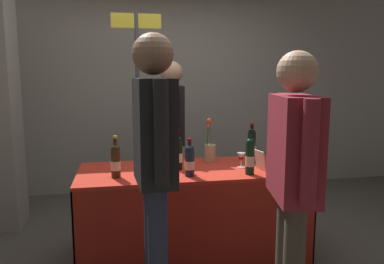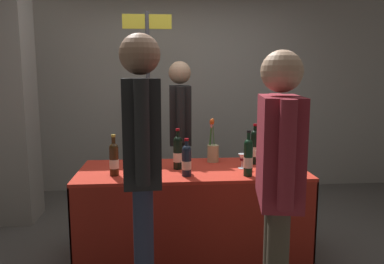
{
  "view_description": "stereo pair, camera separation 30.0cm",
  "coord_description": "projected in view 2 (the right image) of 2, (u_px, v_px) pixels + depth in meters",
  "views": [
    {
      "loc": [
        -0.55,
        -2.92,
        1.51
      ],
      "look_at": [
        0.0,
        0.0,
        1.05
      ],
      "focal_mm": 35.28,
      "sensor_mm": 36.0,
      "label": 1
    },
    {
      "loc": [
        -0.25,
        -2.96,
        1.51
      ],
      "look_at": [
        0.0,
        0.0,
        1.05
      ],
      "focal_mm": 35.28,
      "sensor_mm": 36.0,
      "label": 2
    }
  ],
  "objects": [
    {
      "name": "brochure_stand",
      "position": [
        260.0,
        162.0,
        2.95
      ],
      "size": [
        0.06,
        0.13,
        0.16
      ],
      "primitive_type": "cube",
      "rotation": [
        0.15,
        0.0,
        4.92
      ],
      "color": "silver",
      "rests_on": "tasting_table"
    },
    {
      "name": "concrete_pillar",
      "position": [
        8.0,
        79.0,
        3.76
      ],
      "size": [
        0.43,
        0.43,
        2.92
      ],
      "primitive_type": "cube",
      "color": "gray",
      "rests_on": "ground_plane"
    },
    {
      "name": "display_bottle_2",
      "position": [
        178.0,
        152.0,
        3.02
      ],
      "size": [
        0.07,
        0.07,
        0.33
      ],
      "color": "black",
      "rests_on": "tasting_table"
    },
    {
      "name": "vendor_presenter",
      "position": [
        180.0,
        127.0,
        3.82
      ],
      "size": [
        0.23,
        0.56,
        1.64
      ],
      "rotation": [
        0.0,
        0.0,
        -1.59
      ],
      "color": "black",
      "rests_on": "ground_plane"
    },
    {
      "name": "display_bottle_0",
      "position": [
        248.0,
        157.0,
        2.81
      ],
      "size": [
        0.07,
        0.07,
        0.35
      ],
      "color": "black",
      "rests_on": "tasting_table"
    },
    {
      "name": "taster_foreground_left",
      "position": [
        278.0,
        171.0,
        2.06
      ],
      "size": [
        0.29,
        0.62,
        1.64
      ],
      "rotation": [
        0.0,
        0.0,
        1.39
      ],
      "color": "#4C4233",
      "rests_on": "ground_plane"
    },
    {
      "name": "booth_signpost",
      "position": [
        148.0,
        95.0,
        4.01
      ],
      "size": [
        0.51,
        0.04,
        2.15
      ],
      "color": "#47474C",
      "rests_on": "ground_plane"
    },
    {
      "name": "display_bottle_1",
      "position": [
        255.0,
        146.0,
        3.19
      ],
      "size": [
        0.07,
        0.07,
        0.34
      ],
      "color": "black",
      "rests_on": "tasting_table"
    },
    {
      "name": "ground_plane",
      "position": [
        192.0,
        256.0,
        3.16
      ],
      "size": [
        12.0,
        12.0,
        0.0
      ],
      "primitive_type": "plane",
      "color": "#514C47"
    },
    {
      "name": "featured_wine_bottle",
      "position": [
        114.0,
        159.0,
        2.82
      ],
      "size": [
        0.07,
        0.07,
        0.31
      ],
      "color": "#38230F",
      "rests_on": "tasting_table"
    },
    {
      "name": "taster_foreground_right",
      "position": [
        142.0,
        152.0,
        2.24
      ],
      "size": [
        0.24,
        0.57,
        1.74
      ],
      "rotation": [
        0.0,
        0.0,
        1.64
      ],
      "color": "#2D3347",
      "rests_on": "ground_plane"
    },
    {
      "name": "tasting_table",
      "position": [
        192.0,
        196.0,
        3.08
      ],
      "size": [
        1.8,
        0.76,
        0.75
      ],
      "color": "red",
      "rests_on": "ground_plane"
    },
    {
      "name": "wine_glass_near_vendor",
      "position": [
        272.0,
        158.0,
        2.97
      ],
      "size": [
        0.07,
        0.07,
        0.14
      ],
      "color": "silver",
      "rests_on": "tasting_table"
    },
    {
      "name": "wine_glass_mid",
      "position": [
        242.0,
        158.0,
        3.04
      ],
      "size": [
        0.07,
        0.07,
        0.12
      ],
      "color": "silver",
      "rests_on": "tasting_table"
    },
    {
      "name": "display_bottle_3",
      "position": [
        187.0,
        160.0,
        2.81
      ],
      "size": [
        0.07,
        0.07,
        0.29
      ],
      "color": "#192333",
      "rests_on": "tasting_table"
    },
    {
      "name": "back_partition",
      "position": [
        179.0,
        74.0,
        4.91
      ],
      "size": [
        7.51,
        0.12,
        3.02
      ],
      "primitive_type": "cube",
      "color": "#9E998E",
      "rests_on": "ground_plane"
    },
    {
      "name": "flower_vase",
      "position": [
        213.0,
        150.0,
        3.27
      ],
      "size": [
        0.1,
        0.1,
        0.38
      ],
      "color": "tan",
      "rests_on": "tasting_table"
    }
  ]
}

